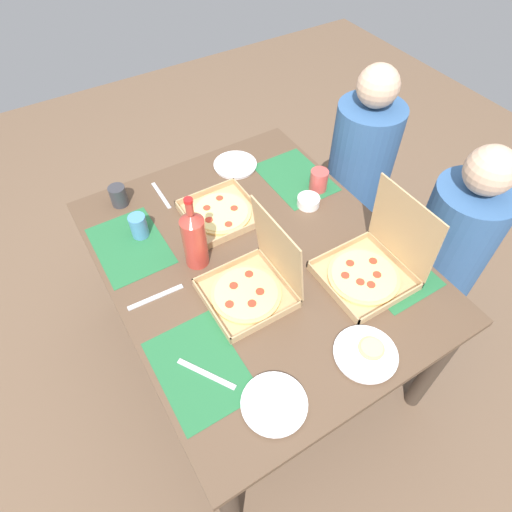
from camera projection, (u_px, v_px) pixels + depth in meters
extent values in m
plane|color=brown|center=(256.00, 347.00, 2.27)|extent=(6.00, 6.00, 0.00)
cylinder|color=#3F3328|center=(107.00, 263.00, 2.18)|extent=(0.07, 0.07, 0.71)
cylinder|color=#3F3328|center=(229.00, 504.00, 1.49)|extent=(0.07, 0.07, 0.71)
cylinder|color=#3F3328|center=(272.00, 194.00, 2.51)|extent=(0.07, 0.07, 0.71)
cylinder|color=#3F3328|center=(434.00, 366.00, 1.82)|extent=(0.07, 0.07, 0.71)
cube|color=brown|center=(256.00, 258.00, 1.72)|extent=(1.37, 1.10, 0.03)
cube|color=#236638|center=(130.00, 246.00, 1.74)|extent=(0.36, 0.26, 0.00)
cube|color=#236638|center=(200.00, 368.00, 1.41)|extent=(0.36, 0.26, 0.00)
cube|color=#236638|center=(295.00, 178.00, 2.01)|extent=(0.36, 0.26, 0.00)
cube|color=#236638|center=(387.00, 267.00, 1.67)|extent=(0.36, 0.26, 0.00)
cube|color=tan|center=(363.00, 278.00, 1.64)|extent=(0.31, 0.31, 0.01)
cube|color=tan|center=(339.00, 249.00, 1.71)|extent=(0.01, 0.31, 0.03)
cube|color=tan|center=(392.00, 303.00, 1.54)|extent=(0.01, 0.31, 0.03)
cube|color=tan|center=(332.00, 292.00, 1.57)|extent=(0.31, 0.01, 0.03)
cube|color=tan|center=(394.00, 259.00, 1.67)|extent=(0.31, 0.01, 0.03)
cylinder|color=#E0B76B|center=(363.00, 276.00, 1.63)|extent=(0.27, 0.27, 0.01)
cylinder|color=#EFD67F|center=(364.00, 275.00, 1.62)|extent=(0.24, 0.24, 0.00)
cylinder|color=red|center=(371.00, 285.00, 1.59)|extent=(0.03, 0.03, 0.00)
cylinder|color=red|center=(377.00, 275.00, 1.62)|extent=(0.03, 0.03, 0.00)
cylinder|color=red|center=(373.00, 261.00, 1.66)|extent=(0.03, 0.03, 0.00)
cylinder|color=red|center=(350.00, 263.00, 1.66)|extent=(0.03, 0.03, 0.00)
cylinder|color=red|center=(345.00, 275.00, 1.62)|extent=(0.03, 0.03, 0.00)
cylinder|color=red|center=(360.00, 282.00, 1.60)|extent=(0.03, 0.03, 0.00)
cube|color=tan|center=(404.00, 229.00, 1.54)|extent=(0.31, 0.03, 0.30)
cube|color=tan|center=(246.00, 295.00, 1.59)|extent=(0.29, 0.29, 0.01)
cube|color=tan|center=(227.00, 266.00, 1.65)|extent=(0.01, 0.29, 0.03)
cube|color=tan|center=(267.00, 322.00, 1.49)|extent=(0.01, 0.29, 0.03)
cube|color=tan|center=(211.00, 310.00, 1.52)|extent=(0.29, 0.01, 0.03)
cube|color=tan|center=(279.00, 276.00, 1.62)|extent=(0.29, 0.01, 0.03)
cylinder|color=#E0B76B|center=(246.00, 294.00, 1.58)|extent=(0.26, 0.26, 0.01)
cylinder|color=#EFD67F|center=(246.00, 293.00, 1.57)|extent=(0.23, 0.23, 0.00)
cylinder|color=red|center=(252.00, 303.00, 1.54)|extent=(0.03, 0.03, 0.00)
cylinder|color=red|center=(260.00, 292.00, 1.57)|extent=(0.03, 0.03, 0.00)
cylinder|color=red|center=(249.00, 274.00, 1.62)|extent=(0.03, 0.03, 0.00)
cylinder|color=red|center=(234.00, 286.00, 1.59)|extent=(0.03, 0.03, 0.00)
cylinder|color=red|center=(229.00, 304.00, 1.54)|extent=(0.03, 0.03, 0.00)
cube|color=tan|center=(277.00, 249.00, 1.49)|extent=(0.29, 0.04, 0.29)
cube|color=tan|center=(221.00, 214.00, 1.85)|extent=(0.29, 0.29, 0.01)
cube|color=tan|center=(205.00, 192.00, 1.92)|extent=(0.01, 0.29, 0.03)
cube|color=tan|center=(238.00, 233.00, 1.76)|extent=(0.01, 0.29, 0.03)
cube|color=tan|center=(190.00, 224.00, 1.79)|extent=(0.29, 0.01, 0.03)
cube|color=tan|center=(250.00, 199.00, 1.89)|extent=(0.29, 0.01, 0.03)
cylinder|color=#E0B76B|center=(221.00, 213.00, 1.85)|extent=(0.26, 0.26, 0.01)
cylinder|color=#EFD67F|center=(221.00, 212.00, 1.84)|extent=(0.23, 0.23, 0.00)
cylinder|color=red|center=(229.00, 224.00, 1.79)|extent=(0.03, 0.03, 0.00)
cylinder|color=red|center=(234.00, 208.00, 1.85)|extent=(0.03, 0.03, 0.00)
cylinder|color=red|center=(220.00, 198.00, 1.89)|extent=(0.03, 0.03, 0.00)
cylinder|color=red|center=(207.00, 208.00, 1.85)|extent=(0.03, 0.03, 0.00)
cylinder|color=red|center=(209.00, 220.00, 1.81)|extent=(0.03, 0.03, 0.00)
cylinder|color=white|center=(365.00, 355.00, 1.43)|extent=(0.20, 0.20, 0.01)
cylinder|color=white|center=(366.00, 353.00, 1.43)|extent=(0.21, 0.21, 0.01)
cylinder|color=#E0B76B|center=(371.00, 348.00, 1.43)|extent=(0.09, 0.09, 0.01)
cylinder|color=#EFD67F|center=(372.00, 347.00, 1.42)|extent=(0.07, 0.07, 0.00)
cylinder|color=white|center=(274.00, 404.00, 1.32)|extent=(0.20, 0.20, 0.01)
cylinder|color=white|center=(274.00, 403.00, 1.32)|extent=(0.20, 0.20, 0.01)
cylinder|color=white|center=(235.00, 166.00, 2.06)|extent=(0.20, 0.20, 0.01)
cylinder|color=white|center=(235.00, 164.00, 2.06)|extent=(0.20, 0.20, 0.01)
cylinder|color=#B2382D|center=(195.00, 242.00, 1.61)|extent=(0.09, 0.09, 0.22)
cone|color=#B2382D|center=(191.00, 217.00, 1.51)|extent=(0.09, 0.09, 0.04)
cylinder|color=#B2382D|center=(189.00, 208.00, 1.48)|extent=(0.03, 0.03, 0.06)
cylinder|color=red|center=(188.00, 200.00, 1.45)|extent=(0.03, 0.03, 0.01)
cylinder|color=#BF4742|center=(319.00, 180.00, 1.93)|extent=(0.08, 0.08, 0.10)
cylinder|color=teal|center=(139.00, 226.00, 1.74)|extent=(0.07, 0.07, 0.10)
cylinder|color=#333338|center=(118.00, 196.00, 1.87)|extent=(0.07, 0.07, 0.09)
cylinder|color=white|center=(308.00, 201.00, 1.88)|extent=(0.10, 0.10, 0.04)
cube|color=#B7B7BC|center=(206.00, 374.00, 1.39)|extent=(0.19, 0.13, 0.00)
cube|color=#B7B7BC|center=(161.00, 195.00, 1.93)|extent=(0.19, 0.02, 0.00)
cube|color=#B7B7BC|center=(156.00, 297.00, 1.58)|extent=(0.03, 0.21, 0.00)
cylinder|color=#33598C|center=(355.00, 188.00, 2.34)|extent=(0.32, 0.32, 0.97)
sphere|color=#D1A889|center=(378.00, 86.00, 1.90)|extent=(0.19, 0.19, 0.19)
cylinder|color=#33598C|center=(440.00, 267.00, 2.02)|extent=(0.32, 0.32, 0.93)
sphere|color=#D1A889|center=(490.00, 170.00, 1.59)|extent=(0.19, 0.19, 0.19)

